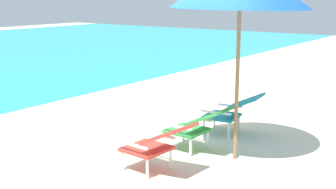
% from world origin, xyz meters
% --- Properties ---
extents(ground_plane, '(40.00, 40.00, 0.00)m').
position_xyz_m(ground_plane, '(0.00, 4.00, 0.00)').
color(ground_plane, beige).
extents(lounge_chair_left, '(0.59, 0.90, 0.68)m').
position_xyz_m(lounge_chair_left, '(-0.98, -0.21, 0.40)').
color(lounge_chair_left, red).
rests_on(lounge_chair_left, ground_plane).
extents(lounge_chair_center, '(0.55, 0.88, 0.68)m').
position_xyz_m(lounge_chair_center, '(-0.03, -0.19, 0.40)').
color(lounge_chair_center, '#338E3D').
rests_on(lounge_chair_center, ground_plane).
extents(lounge_chair_right, '(0.65, 0.94, 0.68)m').
position_xyz_m(lounge_chair_right, '(0.96, -0.20, 0.40)').
color(lounge_chair_right, teal).
rests_on(lounge_chair_right, ground_plane).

